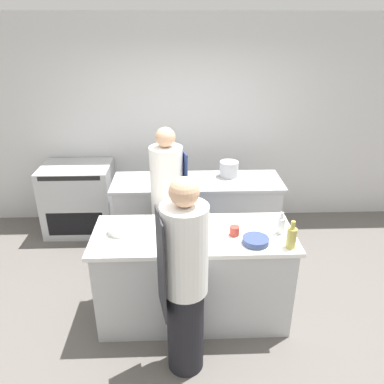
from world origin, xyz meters
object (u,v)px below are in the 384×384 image
object	(u,v)px
bottle_vinegar	(188,218)
cup	(235,231)
bowl_mixing_large	(120,229)
bowl_prep_small	(256,241)
chef_at_prep_near	(185,282)
bottle_wine	(281,225)
stockpot	(229,169)
oven_range	(79,198)
chef_at_stove	(168,207)
bottle_olive_oil	(291,237)

from	to	relation	value
bottle_vinegar	cup	xyz separation A→B (m)	(0.41, -0.16, -0.06)
bottle_vinegar	bowl_mixing_large	xyz separation A→B (m)	(-0.62, -0.08, -0.06)
bowl_prep_small	chef_at_prep_near	bearing A→B (deg)	-145.86
bottle_wine	bowl_mixing_large	bearing A→B (deg)	177.68
chef_at_prep_near	stockpot	bearing A→B (deg)	-28.07
oven_range	cup	xyz separation A→B (m)	(1.86, -1.79, 0.50)
chef_at_stove	bowl_mixing_large	size ratio (longest dim) A/B	8.40
oven_range	bottle_olive_oil	xyz separation A→B (m)	(2.31, -2.00, 0.56)
bottle_wine	cup	xyz separation A→B (m)	(-0.42, -0.02, -0.04)
chef_at_prep_near	bowl_prep_small	world-z (taller)	chef_at_prep_near
cup	stockpot	world-z (taller)	stockpot
bowl_prep_small	cup	world-z (taller)	cup
bowl_mixing_large	stockpot	bearing A→B (deg)	48.84
bottle_olive_oil	bowl_prep_small	bearing A→B (deg)	165.81
bottle_olive_oil	bowl_prep_small	size ratio (longest dim) A/B	1.10
chef_at_stove	bottle_olive_oil	size ratio (longest dim) A/B	6.93
bottle_wine	oven_range	bearing A→B (deg)	142.16
chef_at_prep_near	oven_range	bearing A→B (deg)	19.20
bottle_olive_oil	bowl_mixing_large	bearing A→B (deg)	168.78
bottle_vinegar	cup	world-z (taller)	bottle_vinegar
oven_range	chef_at_prep_near	xyz separation A→B (m)	(1.40, -2.35, 0.40)
bottle_olive_oil	oven_range	bearing A→B (deg)	139.02
bottle_wine	bottle_vinegar	bearing A→B (deg)	170.50
bottle_vinegar	bottle_wine	xyz separation A→B (m)	(0.83, -0.14, -0.02)
oven_range	bowl_mixing_large	size ratio (longest dim) A/B	4.56
chef_at_stove	bottle_vinegar	world-z (taller)	chef_at_stove
chef_at_prep_near	bottle_olive_oil	distance (m)	0.98
chef_at_stove	cup	bearing A→B (deg)	26.39
oven_range	stockpot	world-z (taller)	stockpot
chef_at_prep_near	bottle_wine	xyz separation A→B (m)	(0.88, 0.58, 0.14)
bottle_vinegar	bowl_prep_small	world-z (taller)	bottle_vinegar
cup	stockpot	distance (m)	1.41
bottle_olive_oil	chef_at_stove	bearing A→B (deg)	139.61
bowl_prep_small	cup	distance (m)	0.22
stockpot	bottle_vinegar	bearing A→B (deg)	-113.20
chef_at_stove	bottle_vinegar	bearing A→B (deg)	5.82
chef_at_stove	chef_at_prep_near	bearing A→B (deg)	-8.30
bottle_vinegar	bowl_mixing_large	size ratio (longest dim) A/B	1.23
chef_at_prep_near	cup	size ratio (longest dim) A/B	19.75
bowl_mixing_large	bottle_olive_oil	bearing A→B (deg)	-11.22
bottle_olive_oil	bottle_wine	distance (m)	0.24
chef_at_stove	cup	xyz separation A→B (m)	(0.62, -0.69, 0.10)
bottle_olive_oil	bottle_vinegar	size ratio (longest dim) A/B	0.99
oven_range	bottle_olive_oil	world-z (taller)	bottle_olive_oil
bowl_mixing_large	chef_at_stove	bearing A→B (deg)	55.61
oven_range	chef_at_stove	size ratio (longest dim) A/B	0.54
bottle_wine	cup	world-z (taller)	bottle_wine
chef_at_stove	bottle_wine	distance (m)	1.24
stockpot	chef_at_stove	bearing A→B (deg)	-136.02
chef_at_prep_near	bottle_vinegar	size ratio (longest dim) A/B	6.78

